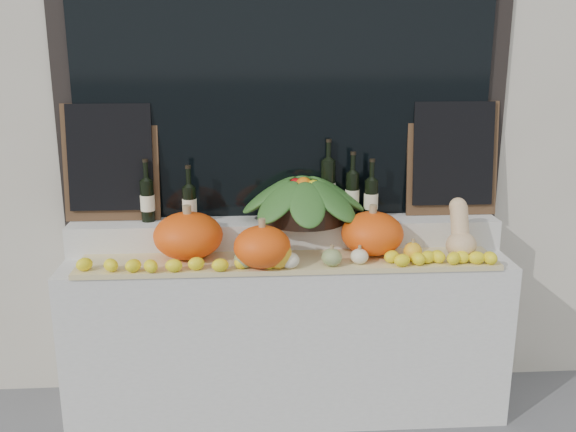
{
  "coord_description": "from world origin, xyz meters",
  "views": [
    {
      "loc": [
        -0.2,
        -1.65,
        1.97
      ],
      "look_at": [
        0.0,
        1.45,
        1.12
      ],
      "focal_mm": 40.0,
      "sensor_mm": 36.0,
      "label": 1
    }
  ],
  "objects": [
    {
      "name": "wine_bottle_near_left",
      "position": [
        -0.51,
        1.65,
        1.14
      ],
      "size": [
        0.08,
        0.08,
        0.31
      ],
      "color": "black",
      "rests_on": "rear_tier"
    },
    {
      "name": "straw_bedding",
      "position": [
        0.0,
        1.4,
        0.89
      ],
      "size": [
        2.1,
        0.32,
        0.02
      ],
      "primitive_type": "cube",
      "color": "tan",
      "rests_on": "display_sill"
    },
    {
      "name": "chalkboard_left",
      "position": [
        -0.92,
        1.74,
        1.36
      ],
      "size": [
        0.5,
        0.1,
        0.62
      ],
      "rotation": [
        -0.12,
        0.0,
        0.0
      ],
      "color": "#4C331E",
      "rests_on": "rear_tier"
    },
    {
      "name": "wine_bottle_far_right",
      "position": [
        0.46,
        1.67,
        1.15
      ],
      "size": [
        0.08,
        0.08,
        0.33
      ],
      "color": "black",
      "rests_on": "rear_tier"
    },
    {
      "name": "pumpkin_right",
      "position": [
        0.43,
        1.46,
        1.02
      ],
      "size": [
        0.39,
        0.39,
        0.22
      ],
      "primitive_type": "ellipsoid",
      "rotation": [
        0.0,
        0.0,
        -0.27
      ],
      "color": "#FF560D",
      "rests_on": "straw_bedding"
    },
    {
      "name": "chalkboard_right",
      "position": [
        0.92,
        1.74,
        1.36
      ],
      "size": [
        0.5,
        0.1,
        0.62
      ],
      "rotation": [
        -0.12,
        0.0,
        0.0
      ],
      "color": "#4C331E",
      "rests_on": "rear_tier"
    },
    {
      "name": "wine_bottle_far_left",
      "position": [
        -0.73,
        1.69,
        1.16
      ],
      "size": [
        0.08,
        0.08,
        0.34
      ],
      "color": "black",
      "rests_on": "rear_tier"
    },
    {
      "name": "wine_bottle_tall",
      "position": [
        0.24,
        1.73,
        1.2
      ],
      "size": [
        0.08,
        0.08,
        0.42
      ],
      "color": "black",
      "rests_on": "rear_tier"
    },
    {
      "name": "rear_tier",
      "position": [
        0.0,
        1.68,
        0.96
      ],
      "size": [
        2.3,
        0.25,
        0.16
      ],
      "primitive_type": "cube",
      "color": "silver",
      "rests_on": "display_sill"
    },
    {
      "name": "lemon_heap",
      "position": [
        0.0,
        1.29,
        0.94
      ],
      "size": [
        2.2,
        0.16,
        0.06
      ],
      "primitive_type": null,
      "color": "yellow",
      "rests_on": "straw_bedding"
    },
    {
      "name": "pumpkin_left",
      "position": [
        -0.5,
        1.47,
        1.02
      ],
      "size": [
        0.41,
        0.41,
        0.23
      ],
      "primitive_type": "ellipsoid",
      "rotation": [
        0.0,
        0.0,
        -0.18
      ],
      "color": "#FF560D",
      "rests_on": "straw_bedding"
    },
    {
      "name": "wine_bottle_near_right",
      "position": [
        0.36,
        1.69,
        1.17
      ],
      "size": [
        0.08,
        0.08,
        0.36
      ],
      "color": "black",
      "rests_on": "rear_tier"
    },
    {
      "name": "display_sill",
      "position": [
        0.0,
        1.52,
        0.44
      ],
      "size": [
        2.3,
        0.55,
        0.88
      ],
      "primitive_type": "cube",
      "color": "silver",
      "rests_on": "ground"
    },
    {
      "name": "pumpkin_center",
      "position": [
        -0.13,
        1.31,
        1.01
      ],
      "size": [
        0.36,
        0.36,
        0.2
      ],
      "primitive_type": "ellipsoid",
      "rotation": [
        0.0,
        0.0,
        0.35
      ],
      "color": "#FF560D",
      "rests_on": "straw_bedding"
    },
    {
      "name": "butternut_squash",
      "position": [
        0.87,
        1.39,
        1.03
      ],
      "size": [
        0.15,
        0.21,
        0.29
      ],
      "color": "#E3B885",
      "rests_on": "straw_bedding"
    },
    {
      "name": "decorative_gourds",
      "position": [
        0.09,
        1.3,
        0.96
      ],
      "size": [
        0.94,
        0.18,
        0.17
      ],
      "color": "#35641E",
      "rests_on": "straw_bedding"
    },
    {
      "name": "produce_bowl",
      "position": [
        0.1,
        1.66,
        1.16
      ],
      "size": [
        0.71,
        0.71,
        0.24
      ],
      "color": "black",
      "rests_on": "rear_tier"
    }
  ]
}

